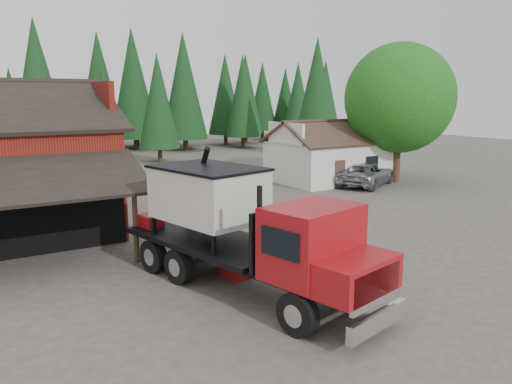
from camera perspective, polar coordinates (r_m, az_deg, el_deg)
ground at (r=20.67m, az=3.50°, el=-6.96°), size 120.00×120.00×0.00m
farmhouse at (r=38.21m, az=8.32°, el=3.76°), size 8.60×6.42×4.65m
deciduous_tree at (r=38.51m, az=16.10°, el=9.84°), size 8.00×8.00×10.20m
conifer_backdrop at (r=59.51m, az=-20.46°, el=4.09°), size 76.00×16.00×16.00m
near_pine_b at (r=49.24m, az=-11.12°, el=10.17°), size 3.96×3.96×10.40m
near_pine_c at (r=53.70m, az=6.96°, el=11.41°), size 4.84×4.84×12.40m
near_pine_d at (r=50.62m, az=-23.70°, el=11.19°), size 5.28×5.28×13.40m
feed_truck at (r=16.23m, az=-1.46°, el=-4.05°), size 4.92×10.53×4.60m
silver_car at (r=36.79m, az=12.48°, el=2.02°), size 6.53×5.15×1.65m
equip_box at (r=17.95m, az=-2.41°, el=-8.75°), size 0.84×1.19×0.60m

